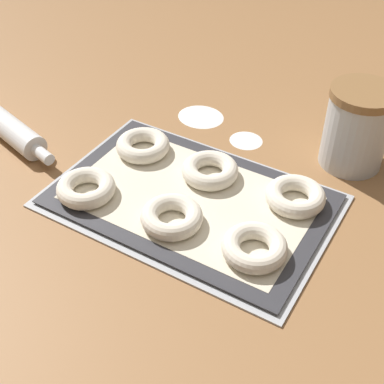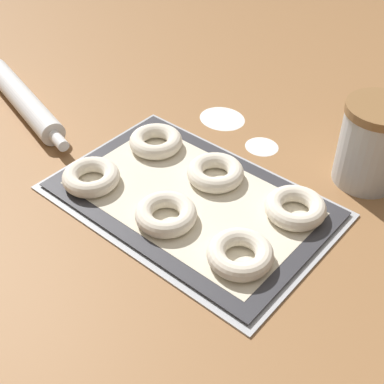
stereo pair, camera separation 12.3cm
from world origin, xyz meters
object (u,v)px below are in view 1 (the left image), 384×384
baking_tray (192,201)px  bagel_back_left (143,145)px  bagel_front_left (86,188)px  flour_canister (357,127)px  bagel_front_center (172,217)px  bagel_back_right (295,196)px  bagel_front_right (254,247)px  bagel_back_center (209,170)px

baking_tray → bagel_back_left: bearing=155.4°
baking_tray → bagel_front_left: bagel_front_left is taller
baking_tray → flour_canister: flour_canister is taller
bagel_front_center → bagel_back_right: size_ratio=1.00×
bagel_back_left → flour_canister: 0.42m
bagel_front_left → bagel_back_left: bearing=85.5°
baking_tray → bagel_back_right: 0.19m
bagel_front_center → bagel_back_right: (0.16, 0.16, 0.00)m
bagel_back_right → bagel_front_right: bearing=-93.0°
bagel_front_right → bagel_back_left: (-0.32, 0.14, 0.00)m
bagel_back_center → flour_canister: 0.30m
baking_tray → bagel_front_left: bearing=-152.4°
bagel_back_right → flour_canister: flour_canister is taller
bagel_front_center → bagel_back_right: 0.23m
baking_tray → flour_canister: 0.35m
bagel_front_right → flour_canister: (0.05, 0.34, 0.06)m
bagel_back_right → bagel_front_center: bearing=-135.3°
bagel_front_left → flour_canister: 0.53m
bagel_front_left → bagel_back_right: bearing=27.5°
bagel_front_left → bagel_front_right: (0.33, 0.02, 0.00)m
baking_tray → bagel_front_center: (0.00, -0.07, 0.02)m
flour_canister → bagel_back_left: bearing=-151.7°
baking_tray → bagel_back_left: 0.18m
bagel_front_left → bagel_back_left: same height
bagel_back_right → flour_canister: 0.20m
bagel_back_left → bagel_back_right: same height
flour_canister → bagel_back_right: bearing=-102.9°
baking_tray → bagel_front_center: 0.08m
bagel_front_right → bagel_back_center: size_ratio=1.00×
bagel_front_left → bagel_back_center: 0.23m
flour_canister → bagel_front_center: bearing=-120.6°
bagel_back_right → bagel_back_left: bearing=-177.7°
bagel_back_left → bagel_back_right: (0.33, 0.01, 0.00)m
bagel_back_left → bagel_back_right: bearing=2.3°
bagel_front_center → flour_canister: 0.41m
bagel_front_left → bagel_front_right: size_ratio=1.00×
bagel_front_left → flour_canister: flour_canister is taller
bagel_front_right → bagel_back_right: (0.01, 0.15, 0.00)m
baking_tray → bagel_back_center: size_ratio=4.72×
bagel_back_left → flour_canister: bearing=28.3°
bagel_back_center → flour_canister: bearing=42.9°
bagel_front_right → bagel_back_left: 0.35m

